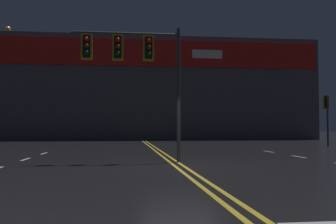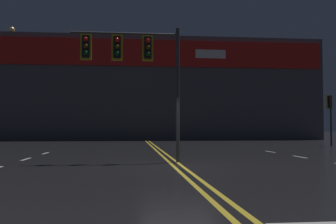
% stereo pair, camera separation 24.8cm
% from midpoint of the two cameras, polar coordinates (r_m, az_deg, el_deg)
% --- Properties ---
extents(ground_plane, '(200.00, 200.00, 0.00)m').
position_cam_midpoint_polar(ground_plane, '(12.78, 1.29, -8.33)').
color(ground_plane, black).
extents(road_markings, '(17.73, 60.00, 0.01)m').
position_cam_midpoint_polar(road_markings, '(11.37, 9.20, -9.02)').
color(road_markings, gold).
rests_on(road_markings, ground).
extents(traffic_signal_median, '(4.13, 0.36, 5.15)m').
position_cam_midpoint_polar(traffic_signal_median, '(14.41, -6.00, 8.40)').
color(traffic_signal_median, '#38383D').
rests_on(traffic_signal_median, ground).
extents(traffic_signal_corner_northeast, '(0.42, 0.36, 3.65)m').
position_cam_midpoint_polar(traffic_signal_corner_northeast, '(29.27, 22.80, 0.48)').
color(traffic_signal_corner_northeast, '#38383D').
rests_on(traffic_signal_corner_northeast, ground).
extents(streetlight_far_right, '(0.56, 0.56, 11.47)m').
position_cam_midpoint_polar(streetlight_far_right, '(40.88, -23.46, 5.99)').
color(streetlight_far_right, '#59595E').
rests_on(streetlight_far_right, ground).
extents(building_backdrop, '(38.23, 10.23, 10.95)m').
position_cam_midpoint_polar(building_backdrop, '(43.67, -4.25, 3.11)').
color(building_backdrop, '#4C4C51').
rests_on(building_backdrop, ground).
extents(utility_pole_row, '(47.60, 0.26, 12.16)m').
position_cam_midpoint_polar(utility_pole_row, '(37.16, -1.21, 4.66)').
color(utility_pole_row, '#4C3828').
rests_on(utility_pole_row, ground).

